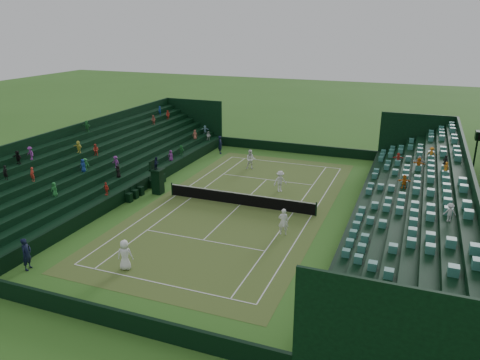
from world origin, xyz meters
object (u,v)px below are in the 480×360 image
(umpire_chair, at_px, (157,178))
(player_near_east, at_px, (283,222))
(player_far_east, at_px, (280,181))
(tennis_net, at_px, (240,199))
(player_near_west, at_px, (125,255))
(player_far_west, at_px, (251,160))

(umpire_chair, xyz_separation_m, player_near_east, (11.51, -3.73, -0.39))
(player_near_east, xyz_separation_m, player_far_east, (-2.51, 7.69, -0.03))
(tennis_net, distance_m, umpire_chair, 7.11)
(umpire_chair, bearing_deg, player_near_west, -67.72)
(tennis_net, bearing_deg, umpire_chair, -179.99)
(tennis_net, bearing_deg, player_near_east, -40.00)
(player_near_west, bearing_deg, player_far_east, -123.78)
(player_near_east, distance_m, player_far_west, 14.28)
(umpire_chair, xyz_separation_m, player_near_west, (4.60, -11.23, -0.41))
(tennis_net, xyz_separation_m, player_near_west, (-2.46, -11.23, 0.36))
(umpire_chair, bearing_deg, player_near_east, -17.96)
(player_near_east, bearing_deg, tennis_net, -54.87)
(player_near_west, height_order, player_far_west, player_far_west)
(umpire_chair, bearing_deg, tennis_net, 0.01)
(tennis_net, relative_size, player_far_west, 6.32)
(player_far_west, distance_m, player_far_east, 6.50)
(player_near_east, bearing_deg, player_near_west, 32.50)
(tennis_net, bearing_deg, player_near_west, -102.36)
(tennis_net, height_order, umpire_chair, umpire_chair)
(player_far_east, bearing_deg, umpire_chair, 161.23)
(player_far_west, bearing_deg, player_near_east, -77.52)
(player_near_west, height_order, player_near_east, player_near_east)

